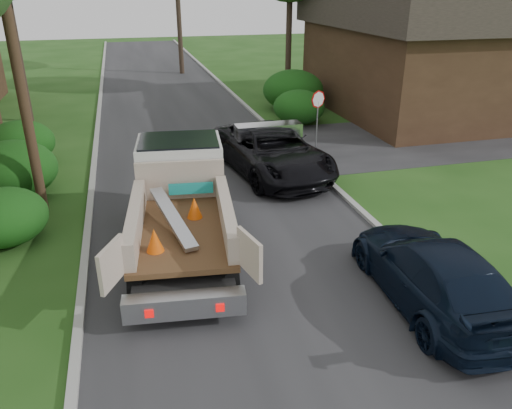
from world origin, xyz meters
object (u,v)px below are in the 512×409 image
object	(u,v)px
navy_suv	(434,273)
utility_pole	(12,39)
black_pickup	(271,151)
stop_sign	(318,107)
flatbed_truck	(181,193)
house_right	(421,52)

from	to	relation	value
navy_suv	utility_pole	bearing A→B (deg)	-36.58
utility_pole	black_pickup	xyz separation A→B (m)	(7.88, 1.43, -4.30)
utility_pole	navy_suv	bearing A→B (deg)	-39.88
black_pickup	utility_pole	bearing A→B (deg)	-178.34
utility_pole	black_pickup	distance (m)	9.09
stop_sign	black_pickup	xyz separation A→B (m)	(-2.80, -2.59, -0.90)
flatbed_truck	black_pickup	size ratio (longest dim) A/B	1.10
stop_sign	flatbed_truck	size ratio (longest dim) A/B	0.36
stop_sign	utility_pole	world-z (taller)	utility_pole
flatbed_truck	navy_suv	bearing A→B (deg)	-35.87
stop_sign	navy_suv	xyz separation A→B (m)	(-1.73, -11.50, -1.02)
stop_sign	black_pickup	world-z (taller)	stop_sign
utility_pole	house_right	size ratio (longest dim) A/B	0.77
utility_pole	navy_suv	world-z (taller)	utility_pole
stop_sign	house_right	xyz separation A→B (m)	(7.80, 5.00, 1.38)
utility_pole	flatbed_truck	size ratio (longest dim) A/B	1.45
stop_sign	utility_pole	xyz separation A→B (m)	(-10.68, -4.02, 3.40)
stop_sign	house_right	bearing A→B (deg)	32.66
navy_suv	house_right	bearing A→B (deg)	-116.70
stop_sign	utility_pole	size ratio (longest dim) A/B	0.25
stop_sign	black_pickup	bearing A→B (deg)	-137.24
house_right	flatbed_truck	xyz separation A→B (m)	(-14.46, -11.97, -1.79)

